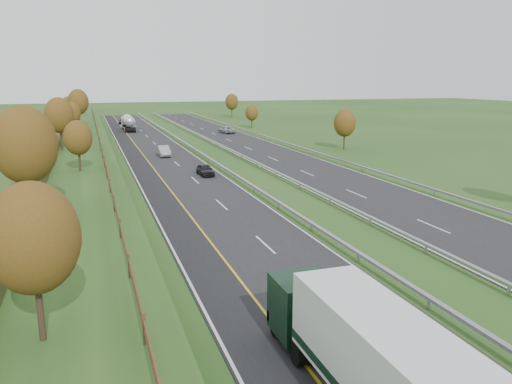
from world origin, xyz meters
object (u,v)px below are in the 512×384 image
at_px(road_tanker, 128,122).
at_px(car_small_far, 122,121).
at_px(car_dark_near, 205,170).
at_px(car_silver_mid, 164,151).
at_px(car_oncoming, 227,130).

bearing_deg(road_tanker, car_small_far, 90.41).
bearing_deg(car_dark_near, road_tanker, 92.37).
relative_size(car_silver_mid, car_small_far, 1.04).
bearing_deg(car_oncoming, car_dark_near, 65.84).
relative_size(car_small_far, car_oncoming, 0.86).
height_order(car_dark_near, car_silver_mid, car_silver_mid).
height_order(car_silver_mid, car_small_far, car_silver_mid).
relative_size(car_silver_mid, car_oncoming, 0.90).
relative_size(car_dark_near, car_small_far, 0.90).
distance_m(road_tanker, car_oncoming, 23.30).
xyz_separation_m(car_dark_near, car_silver_mid, (-2.46, 17.20, 0.09)).
xyz_separation_m(car_dark_near, car_oncoming, (15.18, 46.05, 0.04)).
height_order(car_small_far, car_oncoming, car_oncoming).
height_order(road_tanker, car_oncoming, road_tanker).
height_order(car_dark_near, car_oncoming, car_oncoming).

